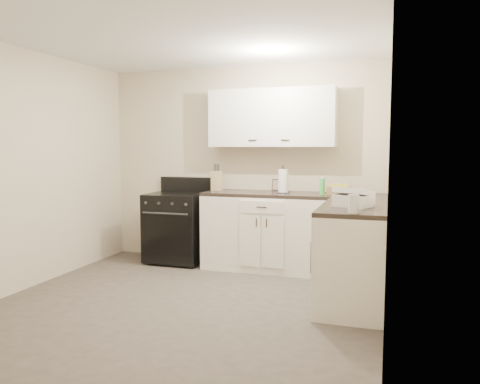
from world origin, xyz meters
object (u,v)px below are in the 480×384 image
(wicker_basket, at_px, (339,190))
(countertop_grill, at_px, (353,201))
(knife_block, at_px, (217,181))
(stove, at_px, (177,227))
(paper_towel, at_px, (283,181))

(wicker_basket, height_order, countertop_grill, countertop_grill)
(countertop_grill, bearing_deg, knife_block, 169.51)
(knife_block, bearing_deg, stove, -164.72)
(stove, height_order, wicker_basket, wicker_basket)
(knife_block, distance_m, wicker_basket, 1.53)
(knife_block, relative_size, wicker_basket, 0.92)
(paper_towel, relative_size, wicker_basket, 1.06)
(knife_block, height_order, wicker_basket, knife_block)
(stove, xyz_separation_m, knife_block, (0.51, 0.10, 0.60))
(paper_towel, relative_size, countertop_grill, 0.94)
(stove, height_order, paper_towel, paper_towel)
(stove, relative_size, countertop_grill, 2.89)
(knife_block, distance_m, countertop_grill, 2.11)
(stove, distance_m, countertop_grill, 2.57)
(paper_towel, height_order, countertop_grill, paper_towel)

